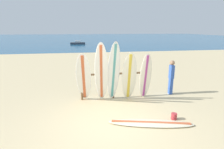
# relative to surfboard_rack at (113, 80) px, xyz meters

# --- Properties ---
(ground_plane) EXTENTS (120.00, 120.00, 0.00)m
(ground_plane) POSITION_rel_surfboard_rack_xyz_m (-0.46, -2.33, -0.76)
(ground_plane) COLOR #D3BC8C
(ocean_water) EXTENTS (120.00, 80.00, 0.01)m
(ocean_water) POSITION_rel_surfboard_rack_xyz_m (-0.46, 55.67, -0.76)
(ocean_water) COLOR #1E5984
(ocean_water) RESTS_ON ground
(surfboard_rack) EXTENTS (2.70, 0.09, 1.19)m
(surfboard_rack) POSITION_rel_surfboard_rack_xyz_m (0.00, 0.00, 0.00)
(surfboard_rack) COLOR brown
(surfboard_rack) RESTS_ON ground
(surfboard_leaning_far_left) EXTENTS (0.64, 0.99, 2.03)m
(surfboard_leaning_far_left) POSITION_rel_surfboard_rack_xyz_m (-1.21, -0.33, 0.25)
(surfboard_leaning_far_left) COLOR white
(surfboard_leaning_far_left) RESTS_ON ground
(surfboard_leaning_left) EXTENTS (0.63, 1.02, 2.41)m
(surfboard_leaning_left) POSITION_rel_surfboard_rack_xyz_m (-0.54, -0.44, 0.44)
(surfboard_leaning_left) COLOR white
(surfboard_leaning_left) RESTS_ON ground
(surfboard_leaning_center_left) EXTENTS (0.55, 0.73, 2.41)m
(surfboard_leaning_center_left) POSITION_rel_surfboard_rack_xyz_m (-0.05, -0.34, 0.44)
(surfboard_leaning_center_left) COLOR white
(surfboard_leaning_center_left) RESTS_ON ground
(surfboard_leaning_center) EXTENTS (0.64, 0.68, 2.02)m
(surfboard_leaning_center) POSITION_rel_surfboard_rack_xyz_m (0.56, -0.42, 0.25)
(surfboard_leaning_center) COLOR white
(surfboard_leaning_center) RESTS_ON ground
(surfboard_leaning_center_right) EXTENTS (0.52, 0.63, 1.95)m
(surfboard_leaning_center_right) POSITION_rel_surfboard_rack_xyz_m (1.24, -0.39, 0.21)
(surfboard_leaning_center_right) COLOR white
(surfboard_leaning_center_right) RESTS_ON ground
(surfboard_lying_on_sand) EXTENTS (2.65, 1.14, 0.08)m
(surfboard_lying_on_sand) POSITION_rel_surfboard_rack_xyz_m (0.73, -2.41, -0.73)
(surfboard_lying_on_sand) COLOR beige
(surfboard_lying_on_sand) RESTS_ON ground
(beachgoer_standing) EXTENTS (0.20, 0.25, 1.51)m
(beachgoer_standing) POSITION_rel_surfboard_rack_xyz_m (2.60, 0.06, 0.07)
(beachgoer_standing) COLOR #3359B2
(beachgoer_standing) RESTS_ON ground
(small_boat_offshore) EXTENTS (2.73, 1.19, 0.71)m
(small_boat_offshore) POSITION_rel_surfboard_rack_xyz_m (-1.59, 28.56, -0.51)
(small_boat_offshore) COLOR #333842
(small_boat_offshore) RESTS_ON ocean_water
(sand_bucket) EXTENTS (0.18, 0.18, 0.21)m
(sand_bucket) POSITION_rel_surfboard_rack_xyz_m (1.58, -2.24, -0.66)
(sand_bucket) COLOR #B73338
(sand_bucket) RESTS_ON ground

